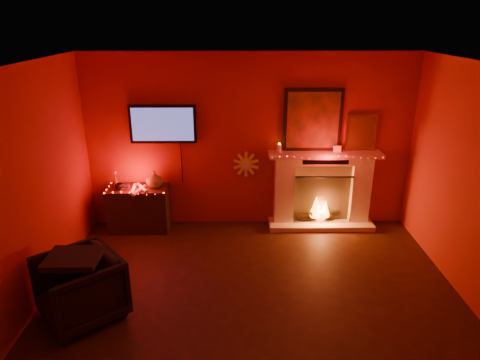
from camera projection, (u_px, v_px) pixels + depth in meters
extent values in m
plane|color=black|center=(255.00, 322.00, 4.71)|extent=(5.00, 5.00, 0.00)
plane|color=beige|center=(259.00, 72.00, 3.75)|extent=(5.00, 5.00, 0.00)
plane|color=maroon|center=(249.00, 142.00, 6.56)|extent=(5.00, 0.00, 5.00)
plane|color=maroon|center=(3.00, 212.00, 4.20)|extent=(0.00, 5.00, 5.00)
cube|color=beige|center=(321.00, 224.00, 6.85)|extent=(1.65, 0.40, 0.08)
cube|color=beige|center=(284.00, 193.00, 6.75)|extent=(0.30, 0.22, 0.95)
cube|color=beige|center=(360.00, 192.00, 6.76)|extent=(0.30, 0.22, 0.95)
cube|color=beige|center=(324.00, 160.00, 6.56)|extent=(1.50, 0.22, 0.14)
cube|color=beige|center=(325.00, 155.00, 6.47)|extent=(1.72, 0.34, 0.06)
cube|color=#926F55|center=(321.00, 191.00, 6.81)|extent=(0.90, 0.10, 0.95)
cube|color=black|center=(323.00, 200.00, 6.67)|extent=(0.90, 0.02, 0.78)
cylinder|color=black|center=(314.00, 217.00, 6.87)|extent=(0.55, 0.09, 0.09)
cylinder|color=black|center=(325.00, 213.00, 6.87)|extent=(0.51, 0.18, 0.08)
cone|color=orange|center=(316.00, 206.00, 6.80)|extent=(0.20, 0.20, 0.34)
cone|color=orange|center=(325.00, 208.00, 6.83)|extent=(0.16, 0.16, 0.26)
sphere|color=#FF3F07|center=(320.00, 216.00, 6.87)|extent=(0.18, 0.18, 0.18)
cube|color=black|center=(313.00, 120.00, 6.41)|extent=(0.88, 0.05, 0.95)
cube|color=#C9481A|center=(313.00, 120.00, 6.39)|extent=(0.78, 0.01, 0.85)
cube|color=#AD8532|center=(361.00, 132.00, 6.49)|extent=(0.46, 0.04, 0.56)
cube|color=olive|center=(362.00, 133.00, 6.47)|extent=(0.38, 0.01, 0.48)
cylinder|color=beige|center=(279.00, 148.00, 6.48)|extent=(0.07, 0.07, 0.12)
cube|color=silver|center=(337.00, 149.00, 6.47)|extent=(0.12, 0.01, 0.10)
cube|color=black|center=(163.00, 124.00, 6.40)|extent=(1.00, 0.06, 0.58)
cube|color=#4957BC|center=(163.00, 125.00, 6.37)|extent=(0.92, 0.01, 0.50)
cylinder|color=black|center=(182.00, 163.00, 6.64)|extent=(0.02, 0.02, 0.66)
cylinder|color=yellow|center=(246.00, 164.00, 6.67)|extent=(0.20, 0.03, 0.20)
cylinder|color=silver|center=(246.00, 165.00, 6.65)|extent=(0.13, 0.01, 0.13)
cube|color=black|center=(139.00, 208.00, 6.68)|extent=(0.92, 0.46, 0.70)
imported|color=brown|center=(154.00, 179.00, 6.53)|extent=(0.26, 0.26, 0.27)
imported|color=black|center=(119.00, 187.00, 6.46)|extent=(0.12, 0.12, 0.09)
cylinder|color=silver|center=(133.00, 189.00, 6.44)|extent=(0.08, 0.38, 0.05)
cylinder|color=silver|center=(139.00, 191.00, 6.38)|extent=(0.15, 0.38, 0.05)
cylinder|color=silver|center=(142.00, 188.00, 6.49)|extent=(0.23, 0.35, 0.05)
cube|color=#562618|center=(123.00, 188.00, 6.51)|extent=(0.20, 0.14, 0.03)
cube|color=#1C2C41|center=(124.00, 186.00, 6.51)|extent=(0.17, 0.12, 0.02)
imported|color=black|center=(80.00, 288.00, 4.67)|extent=(1.15, 1.15, 0.75)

